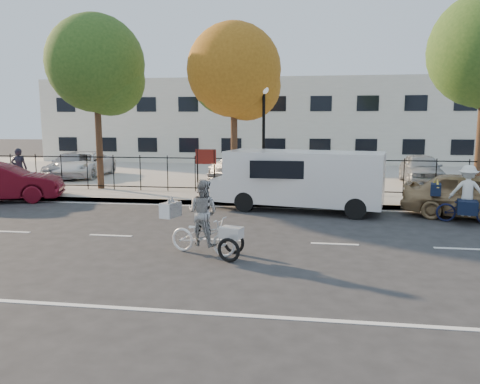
% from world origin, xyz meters
% --- Properties ---
extents(ground, '(120.00, 120.00, 0.00)m').
position_xyz_m(ground, '(0.00, 0.00, 0.00)').
color(ground, '#333334').
extents(road_markings, '(60.00, 9.52, 0.01)m').
position_xyz_m(road_markings, '(0.00, 0.00, 0.01)').
color(road_markings, silver).
rests_on(road_markings, ground).
extents(curb, '(60.00, 0.10, 0.15)m').
position_xyz_m(curb, '(0.00, 5.05, 0.07)').
color(curb, '#A8A399').
rests_on(curb, ground).
extents(sidewalk, '(60.00, 2.20, 0.15)m').
position_xyz_m(sidewalk, '(0.00, 6.10, 0.07)').
color(sidewalk, '#A8A399').
rests_on(sidewalk, ground).
extents(parking_lot, '(60.00, 15.60, 0.15)m').
position_xyz_m(parking_lot, '(0.00, 15.00, 0.07)').
color(parking_lot, '#A8A399').
rests_on(parking_lot, ground).
extents(iron_fence, '(58.00, 0.06, 1.50)m').
position_xyz_m(iron_fence, '(0.00, 7.20, 0.90)').
color(iron_fence, black).
rests_on(iron_fence, sidewalk).
extents(building, '(34.00, 10.00, 6.00)m').
position_xyz_m(building, '(0.00, 25.00, 3.00)').
color(building, silver).
rests_on(building, ground).
extents(lamppost, '(0.36, 0.36, 4.33)m').
position_xyz_m(lamppost, '(0.50, 6.80, 3.11)').
color(lamppost, black).
rests_on(lamppost, sidewalk).
extents(street_sign, '(0.85, 0.06, 1.80)m').
position_xyz_m(street_sign, '(-1.85, 6.80, 1.42)').
color(street_sign, black).
rests_on(street_sign, sidewalk).
extents(zebra_trike, '(2.07, 1.25, 1.77)m').
position_xyz_m(zebra_trike, '(-0.11, -1.34, 0.68)').
color(zebra_trike, white).
rests_on(zebra_trike, ground).
extents(bull_bike, '(1.97, 1.38, 1.78)m').
position_xyz_m(bull_bike, '(7.06, 3.13, 0.71)').
color(bull_bike, '#101538').
rests_on(bull_bike, ground).
extents(white_van, '(6.10, 2.94, 2.06)m').
position_xyz_m(white_van, '(2.04, 4.39, 1.14)').
color(white_van, white).
rests_on(white_van, ground).
extents(red_sedan, '(4.79, 3.06, 1.49)m').
position_xyz_m(red_sedan, '(-9.44, 4.50, 0.75)').
color(red_sedan, '#550915').
rests_on(red_sedan, ground).
extents(gold_sedan, '(4.69, 3.15, 1.48)m').
position_xyz_m(gold_sedan, '(7.54, 3.80, 0.74)').
color(gold_sedan, tan).
rests_on(gold_sedan, ground).
extents(pedestrian, '(0.74, 0.59, 1.78)m').
position_xyz_m(pedestrian, '(-10.14, 6.80, 1.04)').
color(pedestrian, black).
rests_on(pedestrian, sidewalk).
extents(lot_car_a, '(2.08, 4.45, 1.26)m').
position_xyz_m(lot_car_a, '(-10.10, 11.27, 0.78)').
color(lot_car_a, '#94959B').
rests_on(lot_car_a, parking_lot).
extents(lot_car_b, '(2.40, 4.71, 1.27)m').
position_xyz_m(lot_car_b, '(-9.48, 11.39, 0.79)').
color(lot_car_b, white).
rests_on(lot_car_b, parking_lot).
extents(lot_car_c, '(2.81, 4.54, 1.41)m').
position_xyz_m(lot_car_c, '(-0.99, 11.28, 0.86)').
color(lot_car_c, '#484B50').
rests_on(lot_car_c, parking_lot).
extents(lot_car_d, '(1.89, 4.22, 1.41)m').
position_xyz_m(lot_car_d, '(7.55, 11.18, 0.85)').
color(lot_car_d, '#9A9EA2').
rests_on(lot_car_d, parking_lot).
extents(tree_west, '(4.12, 4.12, 7.55)m').
position_xyz_m(tree_west, '(-6.58, 7.52, 5.28)').
color(tree_west, '#442D1D').
rests_on(tree_west, ground).
extents(tree_mid, '(3.87, 3.87, 7.09)m').
position_xyz_m(tree_mid, '(-0.69, 7.73, 4.96)').
color(tree_mid, '#442D1D').
rests_on(tree_mid, ground).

